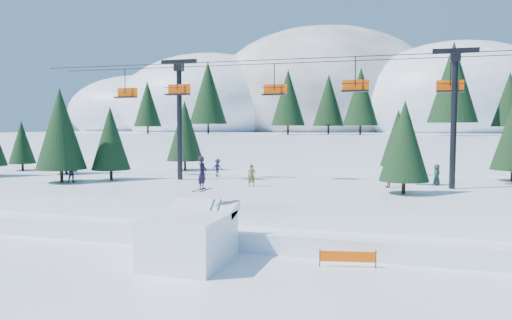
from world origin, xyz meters
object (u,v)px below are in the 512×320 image
(chairlift, at_px, (307,98))
(banner_near, at_px, (348,257))
(jump_kicker, at_px, (190,237))
(banner_far, at_px, (454,257))

(chairlift, relative_size, banner_near, 16.36)
(jump_kicker, xyz_separation_m, chairlift, (3.12, 15.87, 7.93))
(banner_near, relative_size, banner_far, 0.99)
(banner_far, bearing_deg, jump_kicker, -166.42)
(banner_near, bearing_deg, jump_kicker, -168.29)
(jump_kicker, relative_size, banner_far, 1.94)
(banner_far, bearing_deg, chairlift, 128.01)
(banner_far, bearing_deg, banner_near, -163.60)
(banner_near, bearing_deg, banner_far, 16.40)
(banner_near, bearing_deg, chairlift, 108.65)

